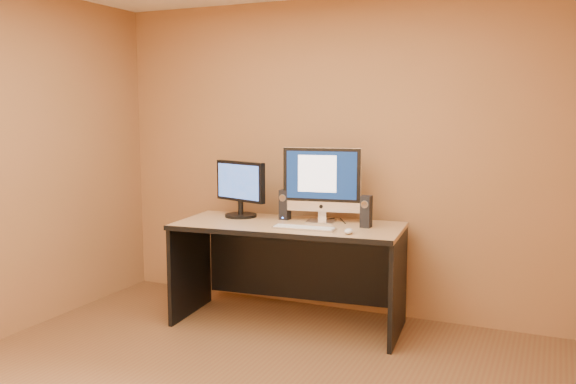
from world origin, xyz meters
TOP-DOWN VIEW (x-y plane):
  - walls at (0.00, 0.00)m, footprint 4.00×4.00m
  - desk at (-0.18, 1.45)m, footprint 1.82×0.93m
  - imac at (0.02, 1.62)m, footprint 0.65×0.32m
  - second_monitor at (-0.67, 1.58)m, footprint 0.58×0.41m
  - speaker_left at (-0.29, 1.62)m, footprint 0.08×0.08m
  - speaker_right at (0.41, 1.55)m, footprint 0.08×0.08m
  - keyboard at (0.01, 1.30)m, footprint 0.48×0.16m
  - mouse at (0.37, 1.27)m, footprint 0.08×0.12m
  - cable_a at (0.17, 1.72)m, footprint 0.12×0.22m
  - cable_b at (0.02, 1.72)m, footprint 0.10×0.18m

SIDE VIEW (x-z plane):
  - desk at x=-0.18m, z-range 0.00..0.81m
  - cable_a at x=0.17m, z-range 0.81..0.82m
  - cable_b at x=0.02m, z-range 0.81..0.82m
  - keyboard at x=0.01m, z-range 0.81..0.83m
  - mouse at x=0.37m, z-range 0.81..0.85m
  - speaker_left at x=-0.29m, z-range 0.81..1.05m
  - speaker_right at x=0.41m, z-range 0.81..1.05m
  - second_monitor at x=-0.67m, z-range 0.81..1.27m
  - imac at x=0.02m, z-range 0.81..1.41m
  - walls at x=0.00m, z-range 0.00..2.60m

